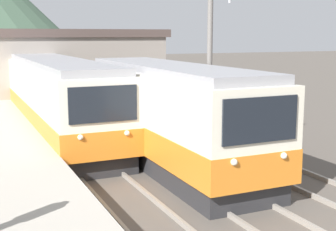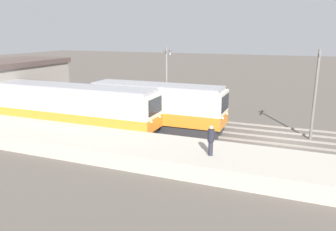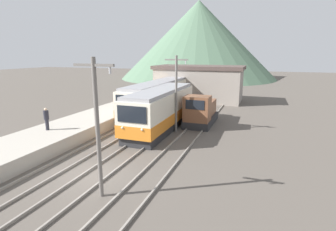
# 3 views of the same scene
# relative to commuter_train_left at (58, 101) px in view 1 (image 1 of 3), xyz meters

# --- Properties ---
(commuter_train_left) EXTENTS (2.84, 14.67, 3.61)m
(commuter_train_left) POSITION_rel_commuter_train_left_xyz_m (0.00, 0.00, 0.00)
(commuter_train_left) COLOR #28282B
(commuter_train_left) RESTS_ON ground
(commuter_train_center) EXTENTS (2.84, 11.34, 3.66)m
(commuter_train_center) POSITION_rel_commuter_train_left_xyz_m (2.80, -6.15, 0.02)
(commuter_train_center) COLOR #28282B
(commuter_train_center) RESTS_ON ground
(shunting_locomotive) EXTENTS (2.40, 5.60, 3.00)m
(shunting_locomotive) POSITION_rel_commuter_train_left_xyz_m (5.80, -3.24, -0.47)
(shunting_locomotive) COLOR #28282B
(shunting_locomotive) RESTS_ON ground
(catenary_mast_mid) EXTENTS (2.00, 0.20, 6.55)m
(catenary_mast_mid) POSITION_rel_commuter_train_left_xyz_m (4.31, -6.41, 1.91)
(catenary_mast_mid) COLOR slate
(catenary_mast_mid) RESTS_ON ground
(station_building) EXTENTS (12.60, 6.30, 5.04)m
(station_building) POSITION_rel_commuter_train_left_xyz_m (2.49, 9.91, 0.86)
(station_building) COLOR gray
(station_building) RESTS_ON ground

